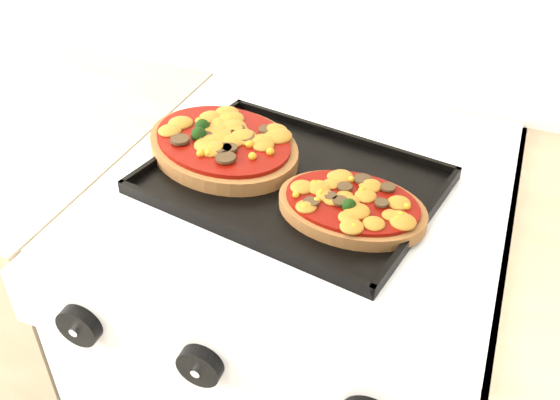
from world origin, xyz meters
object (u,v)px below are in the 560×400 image
at_px(pizza_left, 223,143).
at_px(pizza_right, 352,205).
at_px(stove, 301,371).
at_px(baking_tray, 292,180).

bearing_deg(pizza_left, pizza_right, -18.07).
height_order(pizza_left, pizza_right, pizza_left).
height_order(stove, baking_tray, baking_tray).
relative_size(pizza_left, pizza_right, 1.26).
bearing_deg(pizza_right, stove, 141.36).
height_order(stove, pizza_left, pizza_left).
height_order(baking_tray, pizza_left, pizza_left).
distance_m(pizza_left, pizza_right, 0.24).
relative_size(baking_tray, pizza_right, 1.96).
distance_m(stove, baking_tray, 0.47).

